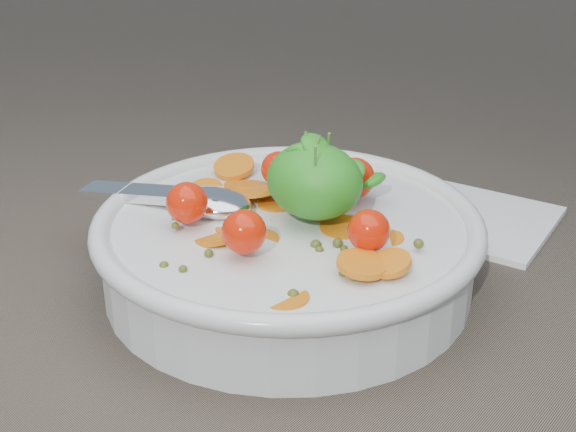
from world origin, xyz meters
The scene contains 3 objects.
ground centered at (0.00, 0.00, 0.00)m, with size 6.00×6.00×0.00m, color brown.
bowl centered at (-0.02, -0.01, 0.03)m, with size 0.30×0.28×0.12m.
napkin centered at (0.03, 0.16, 0.00)m, with size 0.14×0.12×0.01m, color white.
Camera 1 is at (0.29, -0.42, 0.30)m, focal length 50.00 mm.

